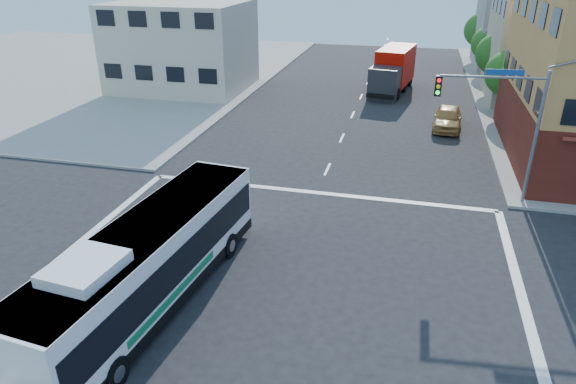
# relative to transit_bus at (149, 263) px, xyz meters

# --- Properties ---
(ground) EXTENTS (120.00, 120.00, 0.00)m
(ground) POSITION_rel_transit_bus_xyz_m (4.07, 1.66, -1.79)
(ground) COLOR black
(ground) RESTS_ON ground
(sidewalk_nw) EXTENTS (50.00, 50.00, 0.15)m
(sidewalk_nw) POSITION_rel_transit_bus_xyz_m (-30.93, 36.66, -1.72)
(sidewalk_nw) COLOR gray
(sidewalk_nw) RESTS_ON ground
(building_east_near) EXTENTS (12.06, 10.06, 9.00)m
(building_east_near) POSITION_rel_transit_bus_xyz_m (21.05, 35.64, 2.71)
(building_east_near) COLOR #BEAA91
(building_east_near) RESTS_ON ground
(building_east_far) EXTENTS (12.06, 10.06, 10.00)m
(building_east_far) POSITION_rel_transit_bus_xyz_m (21.05, 49.64, 3.21)
(building_east_far) COLOR #A2A29D
(building_east_far) RESTS_ON ground
(building_west) EXTENTS (12.06, 10.06, 8.00)m
(building_west) POSITION_rel_transit_bus_xyz_m (-12.95, 31.64, 2.21)
(building_west) COLOR beige
(building_west) RESTS_ON ground
(signal_mast_ne) EXTENTS (7.91, 1.13, 8.07)m
(signal_mast_ne) POSITION_rel_transit_bus_xyz_m (13.15, 12.28, 3.19)
(signal_mast_ne) COLOR slate
(signal_mast_ne) RESTS_ON ground
(street_tree_a) EXTENTS (3.60, 3.60, 5.53)m
(street_tree_a) POSITION_rel_transit_bus_xyz_m (15.97, 29.58, 1.79)
(street_tree_a) COLOR #3A2615
(street_tree_a) RESTS_ON ground
(street_tree_b) EXTENTS (3.80, 3.80, 5.79)m
(street_tree_b) POSITION_rel_transit_bus_xyz_m (15.97, 37.58, 1.96)
(street_tree_b) COLOR #3A2615
(street_tree_b) RESTS_ON ground
(street_tree_c) EXTENTS (3.40, 3.40, 5.29)m
(street_tree_c) POSITION_rel_transit_bus_xyz_m (15.97, 45.58, 1.67)
(street_tree_c) COLOR #3A2615
(street_tree_c) RESTS_ON ground
(street_tree_d) EXTENTS (4.00, 4.00, 6.03)m
(street_tree_d) POSITION_rel_transit_bus_xyz_m (15.97, 53.58, 2.09)
(street_tree_d) COLOR #3A2615
(street_tree_d) RESTS_ON ground
(transit_bus) EXTENTS (3.87, 12.60, 3.67)m
(transit_bus) POSITION_rel_transit_bus_xyz_m (0.00, 0.00, 0.00)
(transit_bus) COLOR black
(transit_bus) RESTS_ON ground
(box_truck) EXTENTS (3.91, 9.11, 3.97)m
(box_truck) POSITION_rel_transit_bus_xyz_m (6.62, 35.28, 0.13)
(box_truck) COLOR #26262B
(box_truck) RESTS_ON ground
(parked_car) EXTENTS (2.36, 5.04, 1.67)m
(parked_car) POSITION_rel_transit_bus_xyz_m (11.40, 24.76, -0.96)
(parked_car) COLOR #BB8C44
(parked_car) RESTS_ON ground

